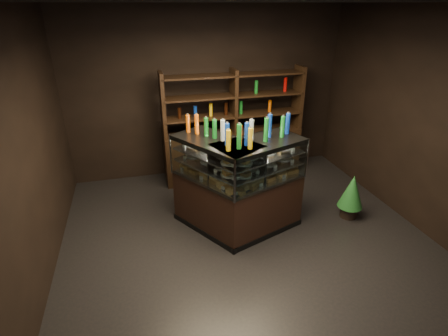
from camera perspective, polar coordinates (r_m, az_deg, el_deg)
The scene contains 7 objects.
ground at distance 4.92m, azimuth 4.18°, elevation -12.17°, with size 5.00×5.00×0.00m, color black.
room_shell at distance 4.05m, azimuth 5.05°, elevation 10.21°, with size 5.02×5.02×3.01m.
display_case at distance 4.98m, azimuth 2.08°, elevation -5.25°, with size 1.81×1.40×1.37m.
food_display at distance 4.71m, azimuth 2.18°, elevation 0.73°, with size 1.49×1.07×0.42m.
bottles_top at distance 4.54m, azimuth 2.28°, elevation 6.14°, with size 1.33×0.93×0.30m.
potted_conifer at distance 5.56m, azimuth 20.19°, elevation -3.49°, with size 0.37×0.37×0.80m.
back_shelving at distance 6.43m, azimuth 1.48°, elevation 3.54°, with size 2.50×0.42×2.00m.
Camera 1 is at (-1.34, -3.67, 2.99)m, focal length 28.00 mm.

